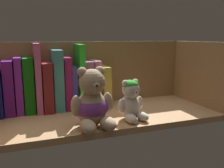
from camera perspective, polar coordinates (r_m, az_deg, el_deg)
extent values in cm
cube|color=tan|center=(85.15, -0.83, -7.52)|extent=(73.65, 30.76, 2.00)
cube|color=olive|center=(97.15, -3.93, 2.15)|extent=(76.05, 1.20, 26.28)
cube|color=tan|center=(100.67, 19.84, 1.83)|extent=(1.60, 33.16, 26.28)
cube|color=navy|center=(90.88, -24.64, -1.70)|extent=(1.80, 13.96, 15.30)
cube|color=#581479|center=(90.37, -22.96, -0.62)|extent=(3.27, 12.29, 18.41)
cube|color=purple|center=(90.15, -20.99, -0.19)|extent=(2.32, 11.06, 19.36)
cube|color=#11610F|center=(90.14, -18.94, -0.13)|extent=(3.40, 11.77, 19.13)
cube|color=#BE5487|center=(89.82, -17.09, 1.50)|extent=(2.02, 13.75, 23.95)
cube|color=maroon|center=(90.58, -15.07, -0.44)|extent=(3.30, 14.49, 17.35)
cube|color=teal|center=(90.55, -12.80, 1.04)|extent=(3.42, 13.07, 21.63)
cube|color=maroon|center=(91.23, -10.71, 0.36)|extent=(2.47, 12.36, 19.01)
cube|color=#454ABB|center=(92.00, -9.10, -0.62)|extent=(1.94, 9.20, 15.45)
cube|color=green|center=(91.72, -7.78, 1.93)|extent=(1.91, 13.84, 23.48)
cube|color=#955172|center=(92.90, -5.97, 0.14)|extent=(3.25, 11.25, 17.28)
cube|color=#CA719C|center=(93.68, -4.06, 0.32)|extent=(2.52, 11.26, 17.46)
cube|color=olive|center=(94.75, -2.29, -0.24)|extent=(3.38, 14.43, 15.26)
ellipsoid|color=tan|center=(72.16, -4.79, -5.67)|extent=(9.15, 8.39, 10.76)
sphere|color=tan|center=(69.81, -4.75, 0.45)|extent=(7.65, 7.65, 7.65)
sphere|color=tan|center=(69.00, -7.03, 2.79)|extent=(2.87, 2.87, 2.87)
sphere|color=tan|center=(70.75, -2.89, 3.06)|extent=(2.87, 2.87, 2.87)
sphere|color=tan|center=(67.39, -3.97, -0.32)|extent=(2.87, 2.87, 2.87)
sphere|color=black|center=(66.45, -3.67, -0.41)|extent=(1.00, 1.00, 1.00)
ellipsoid|color=tan|center=(67.79, -5.67, -9.90)|extent=(4.85, 7.48, 3.83)
ellipsoid|color=tan|center=(69.75, -1.00, -9.23)|extent=(4.85, 7.48, 3.83)
ellipsoid|color=tan|center=(69.90, -8.42, -5.16)|extent=(3.34, 3.34, 6.22)
ellipsoid|color=tan|center=(73.00, -1.07, -4.34)|extent=(3.34, 3.34, 6.22)
ellipsoid|color=#813694|center=(72.09, -4.80, -5.47)|extent=(9.90, 9.15, 7.53)
ellipsoid|color=beige|center=(78.54, 4.22, -5.39)|extent=(6.66, 6.11, 7.83)
sphere|color=beige|center=(76.81, 4.45, -1.33)|extent=(5.57, 5.57, 5.57)
sphere|color=beige|center=(75.57, 3.11, 0.16)|extent=(2.09, 2.09, 2.09)
sphere|color=beige|center=(77.84, 5.46, 0.45)|extent=(2.09, 2.09, 2.09)
sphere|color=beige|center=(75.34, 5.33, -1.85)|extent=(2.09, 2.09, 2.09)
sphere|color=black|center=(74.76, 5.67, -1.91)|extent=(0.73, 0.73, 0.73)
ellipsoid|color=beige|center=(75.24, 4.53, -8.16)|extent=(4.16, 5.76, 2.79)
ellipsoid|color=beige|center=(77.75, 7.11, -7.57)|extent=(4.16, 5.76, 2.79)
ellipsoid|color=beige|center=(76.01, 2.24, -5.16)|extent=(2.69, 2.69, 4.53)
ellipsoid|color=beige|center=(80.04, 6.44, -4.39)|extent=(2.69, 2.69, 4.53)
ellipsoid|color=green|center=(76.81, 4.29, -0.16)|extent=(5.29, 5.29, 3.06)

